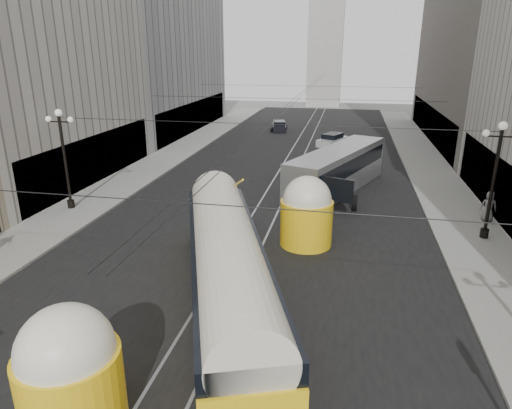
% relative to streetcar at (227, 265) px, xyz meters
% --- Properties ---
extents(road, '(20.00, 85.00, 0.02)m').
position_rel_streetcar_xyz_m(road, '(-0.50, 23.98, -1.88)').
color(road, black).
rests_on(road, ground).
extents(sidewalk_left, '(4.00, 72.00, 0.15)m').
position_rel_streetcar_xyz_m(sidewalk_left, '(-12.50, 27.48, -1.80)').
color(sidewalk_left, gray).
rests_on(sidewalk_left, ground).
extents(sidewalk_right, '(4.00, 72.00, 0.15)m').
position_rel_streetcar_xyz_m(sidewalk_right, '(11.50, 27.48, -1.80)').
color(sidewalk_right, gray).
rests_on(sidewalk_right, ground).
extents(rail_left, '(0.12, 85.00, 0.04)m').
position_rel_streetcar_xyz_m(rail_left, '(-1.25, 23.98, -1.88)').
color(rail_left, gray).
rests_on(rail_left, ground).
extents(rail_right, '(0.12, 85.00, 0.04)m').
position_rel_streetcar_xyz_m(rail_right, '(0.25, 23.98, -1.88)').
color(rail_right, gray).
rests_on(rail_right, ground).
extents(building_left_far, '(12.60, 28.60, 28.60)m').
position_rel_streetcar_xyz_m(building_left_far, '(-20.49, 39.48, 12.43)').
color(building_left_far, '#999999').
rests_on(building_left_far, ground).
extents(distant_tower, '(6.00, 6.00, 31.36)m').
position_rel_streetcar_xyz_m(distant_tower, '(-0.50, 71.48, 13.09)').
color(distant_tower, '#B2AFA8').
rests_on(distant_tower, ground).
extents(lamppost_left_mid, '(1.86, 0.44, 6.37)m').
position_rel_streetcar_xyz_m(lamppost_left_mid, '(-13.10, 9.48, 1.87)').
color(lamppost_left_mid, black).
rests_on(lamppost_left_mid, sidewalk_left).
extents(lamppost_right_mid, '(1.86, 0.44, 6.37)m').
position_rel_streetcar_xyz_m(lamppost_right_mid, '(12.10, 9.48, 1.87)').
color(lamppost_right_mid, black).
rests_on(lamppost_right_mid, sidewalk_right).
extents(catenary, '(25.00, 72.00, 0.23)m').
position_rel_streetcar_xyz_m(catenary, '(-0.38, 22.97, 4.00)').
color(catenary, black).
rests_on(catenary, ground).
extents(streetcar, '(7.78, 16.65, 3.84)m').
position_rel_streetcar_xyz_m(streetcar, '(0.00, 0.00, 0.00)').
color(streetcar, yellow).
rests_on(streetcar, ground).
extents(city_bus, '(6.94, 12.84, 3.14)m').
position_rel_streetcar_xyz_m(city_bus, '(3.82, 17.14, -0.16)').
color(city_bus, gray).
rests_on(city_bus, ground).
extents(sedan_white_far, '(3.35, 4.59, 1.34)m').
position_rel_streetcar_xyz_m(sedan_white_far, '(2.78, 33.92, -1.27)').
color(sedan_white_far, silver).
rests_on(sedan_white_far, ground).
extents(sedan_dark_far, '(2.41, 4.25, 1.26)m').
position_rel_streetcar_xyz_m(sedan_dark_far, '(-4.33, 42.24, -1.31)').
color(sedan_dark_far, black).
rests_on(sedan_dark_far, ground).
extents(pedestrian_sidewalk_right, '(0.98, 0.68, 1.85)m').
position_rel_streetcar_xyz_m(pedestrian_sidewalk_right, '(12.92, 12.22, -0.80)').
color(pedestrian_sidewalk_right, slate).
rests_on(pedestrian_sidewalk_right, sidewalk_right).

